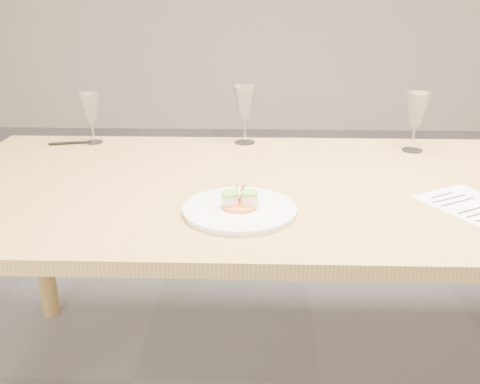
{
  "coord_description": "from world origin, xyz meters",
  "views": [
    {
      "loc": [
        -0.24,
        -1.5,
        1.31
      ],
      "look_at": [
        -0.28,
        -0.21,
        0.8
      ],
      "focal_mm": 40.0,
      "sensor_mm": 36.0,
      "label": 1
    }
  ],
  "objects_px": {
    "wine_glass_1": "(245,103)",
    "wine_glass_0": "(91,108)",
    "ballpoint_pen": "(70,143)",
    "wine_glass_2": "(417,111)",
    "dining_table": "(334,204)",
    "recipe_sheet": "(474,206)",
    "dinner_plate": "(240,208)"
  },
  "relations": [
    {
      "from": "wine_glass_1",
      "to": "wine_glass_0",
      "type": "bearing_deg",
      "value": -178.36
    },
    {
      "from": "wine_glass_0",
      "to": "ballpoint_pen",
      "type": "bearing_deg",
      "value": -162.65
    },
    {
      "from": "ballpoint_pen",
      "to": "wine_glass_0",
      "type": "distance_m",
      "value": 0.15
    },
    {
      "from": "ballpoint_pen",
      "to": "wine_glass_2",
      "type": "bearing_deg",
      "value": -15.76
    },
    {
      "from": "dining_table",
      "to": "wine_glass_2",
      "type": "height_order",
      "value": "wine_glass_2"
    },
    {
      "from": "wine_glass_0",
      "to": "dining_table",
      "type": "bearing_deg",
      "value": -25.82
    },
    {
      "from": "recipe_sheet",
      "to": "wine_glass_1",
      "type": "height_order",
      "value": "wine_glass_1"
    },
    {
      "from": "wine_glass_2",
      "to": "recipe_sheet",
      "type": "bearing_deg",
      "value": -86.69
    },
    {
      "from": "dining_table",
      "to": "dinner_plate",
      "type": "xyz_separation_m",
      "value": [
        -0.28,
        -0.23,
        0.08
      ]
    },
    {
      "from": "dining_table",
      "to": "wine_glass_1",
      "type": "distance_m",
      "value": 0.55
    },
    {
      "from": "dining_table",
      "to": "wine_glass_0",
      "type": "xyz_separation_m",
      "value": [
        -0.85,
        0.41,
        0.2
      ]
    },
    {
      "from": "ballpoint_pen",
      "to": "wine_glass_1",
      "type": "distance_m",
      "value": 0.66
    },
    {
      "from": "wine_glass_0",
      "to": "wine_glass_2",
      "type": "xyz_separation_m",
      "value": [
        1.16,
        -0.07,
        0.01
      ]
    },
    {
      "from": "dining_table",
      "to": "dinner_plate",
      "type": "bearing_deg",
      "value": -140.63
    },
    {
      "from": "dinner_plate",
      "to": "wine_glass_0",
      "type": "bearing_deg",
      "value": 131.63
    },
    {
      "from": "dinner_plate",
      "to": "ballpoint_pen",
      "type": "relative_size",
      "value": 1.98
    },
    {
      "from": "ballpoint_pen",
      "to": "wine_glass_2",
      "type": "xyz_separation_m",
      "value": [
        1.25,
        -0.04,
        0.14
      ]
    },
    {
      "from": "dining_table",
      "to": "wine_glass_2",
      "type": "xyz_separation_m",
      "value": [
        0.32,
        0.34,
        0.21
      ]
    },
    {
      "from": "wine_glass_0",
      "to": "wine_glass_1",
      "type": "bearing_deg",
      "value": 1.64
    },
    {
      "from": "recipe_sheet",
      "to": "wine_glass_0",
      "type": "height_order",
      "value": "wine_glass_0"
    },
    {
      "from": "ballpoint_pen",
      "to": "wine_glass_1",
      "type": "relative_size",
      "value": 0.71
    },
    {
      "from": "recipe_sheet",
      "to": "ballpoint_pen",
      "type": "height_order",
      "value": "ballpoint_pen"
    },
    {
      "from": "wine_glass_0",
      "to": "wine_glass_2",
      "type": "bearing_deg",
      "value": -3.28
    },
    {
      "from": "dinner_plate",
      "to": "wine_glass_0",
      "type": "relative_size",
      "value": 1.59
    },
    {
      "from": "recipe_sheet",
      "to": "ballpoint_pen",
      "type": "xyz_separation_m",
      "value": [
        -1.27,
        0.55,
        0.0
      ]
    },
    {
      "from": "dinner_plate",
      "to": "ballpoint_pen",
      "type": "xyz_separation_m",
      "value": [
        -0.65,
        0.61,
        -0.01
      ]
    },
    {
      "from": "ballpoint_pen",
      "to": "recipe_sheet",
      "type": "bearing_deg",
      "value": -37.12
    },
    {
      "from": "recipe_sheet",
      "to": "wine_glass_2",
      "type": "relative_size",
      "value": 1.57
    },
    {
      "from": "ballpoint_pen",
      "to": "wine_glass_2",
      "type": "height_order",
      "value": "wine_glass_2"
    },
    {
      "from": "dining_table",
      "to": "wine_glass_1",
      "type": "bearing_deg",
      "value": 123.51
    },
    {
      "from": "ballpoint_pen",
      "to": "wine_glass_1",
      "type": "height_order",
      "value": "wine_glass_1"
    },
    {
      "from": "wine_glass_0",
      "to": "wine_glass_1",
      "type": "height_order",
      "value": "wine_glass_1"
    }
  ]
}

